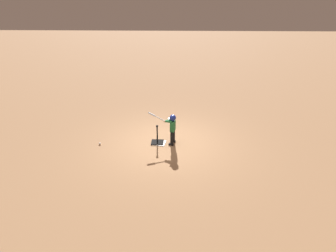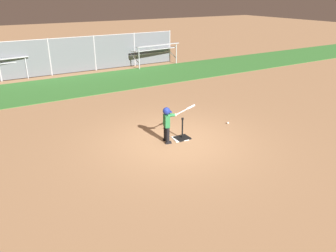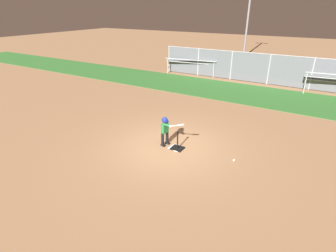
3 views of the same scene
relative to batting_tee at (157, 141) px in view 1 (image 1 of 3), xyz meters
name	(u,v)px [view 1 (image 1 of 3)]	position (x,y,z in m)	size (l,w,h in m)	color
ground_plane	(166,142)	(-0.33, -0.06, -0.09)	(90.00, 90.00, 0.00)	#99704C
home_plate	(159,143)	(-0.07, 0.02, -0.08)	(0.44, 0.44, 0.02)	white
batting_tee	(157,141)	(0.00, 0.00, 0.00)	(0.44, 0.40, 0.70)	black
batter_child	(172,125)	(-0.52, 0.02, 0.62)	(1.01, 0.42, 1.14)	black
baseball	(100,144)	(2.06, 0.22, -0.06)	(0.07, 0.07, 0.07)	white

